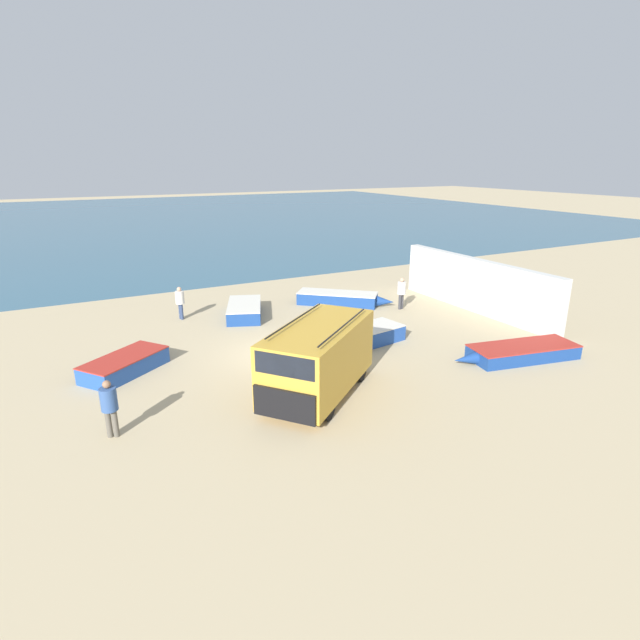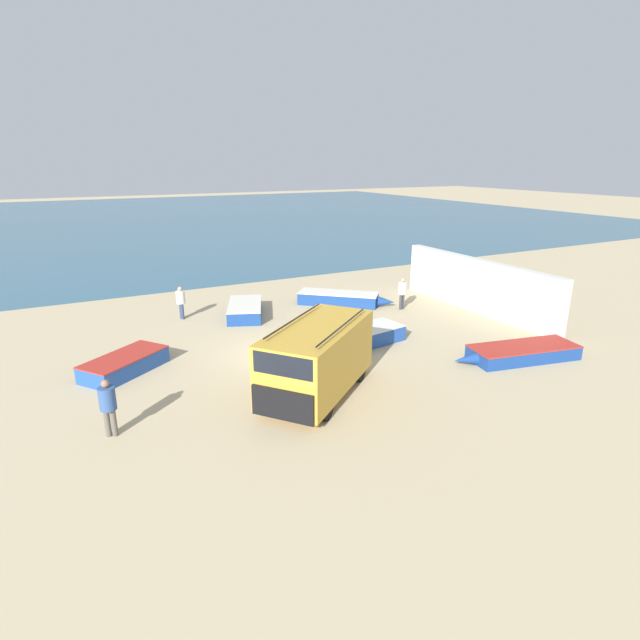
# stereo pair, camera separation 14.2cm
# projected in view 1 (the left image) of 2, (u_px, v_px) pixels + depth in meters

# --- Properties ---
(ground_plane) EXTENTS (200.00, 200.00, 0.00)m
(ground_plane) POSITION_uv_depth(u_px,v_px,m) (284.00, 354.00, 19.73)
(ground_plane) COLOR tan
(sea_water) EXTENTS (120.00, 80.00, 0.01)m
(sea_water) POSITION_uv_depth(u_px,v_px,m) (117.00, 220.00, 63.43)
(sea_water) COLOR #33607A
(sea_water) RESTS_ON ground_plane
(harbor_wall) EXTENTS (0.50, 10.11, 2.64)m
(harbor_wall) POSITION_uv_depth(u_px,v_px,m) (476.00, 285.00, 25.11)
(harbor_wall) COLOR silver
(harbor_wall) RESTS_ON ground_plane
(parked_van) EXTENTS (5.11, 4.67, 2.46)m
(parked_van) POSITION_uv_depth(u_px,v_px,m) (318.00, 357.00, 16.01)
(parked_van) COLOR gold
(parked_van) RESTS_ON ground_plane
(fishing_rowboat_0) EXTENTS (4.45, 4.07, 0.65)m
(fishing_rowboat_0) POSITION_uv_depth(u_px,v_px,m) (341.00, 299.00, 26.43)
(fishing_rowboat_0) COLOR navy
(fishing_rowboat_0) RESTS_ON ground_plane
(fishing_rowboat_1) EXTENTS (5.20, 2.32, 0.54)m
(fishing_rowboat_1) POSITION_uv_depth(u_px,v_px,m) (520.00, 352.00, 19.20)
(fishing_rowboat_1) COLOR navy
(fishing_rowboat_1) RESTS_ON ground_plane
(fishing_rowboat_2) EXTENTS (3.59, 3.02, 0.63)m
(fishing_rowboat_2) POSITION_uv_depth(u_px,v_px,m) (128.00, 363.00, 18.01)
(fishing_rowboat_2) COLOR #234CA3
(fishing_rowboat_2) RESTS_ON ground_plane
(fishing_rowboat_3) EXTENTS (3.82, 1.94, 0.66)m
(fishing_rowboat_3) POSITION_uv_depth(u_px,v_px,m) (370.00, 335.00, 20.94)
(fishing_rowboat_3) COLOR #234CA3
(fishing_rowboat_3) RESTS_ON ground_plane
(fishing_rowboat_4) EXTENTS (2.68, 4.12, 0.64)m
(fishing_rowboat_4) POSITION_uv_depth(u_px,v_px,m) (245.00, 309.00, 24.56)
(fishing_rowboat_4) COLOR navy
(fishing_rowboat_4) RESTS_ON ground_plane
(fisherman_0) EXTENTS (0.45, 0.45, 1.70)m
(fisherman_0) POSITION_uv_depth(u_px,v_px,m) (109.00, 404.00, 13.54)
(fisherman_0) COLOR #5B564C
(fisherman_0) RESTS_ON ground_plane
(fisherman_1) EXTENTS (0.42, 0.42, 1.59)m
(fisherman_1) POSITION_uv_depth(u_px,v_px,m) (180.00, 300.00, 23.80)
(fisherman_1) COLOR navy
(fisherman_1) RESTS_ON ground_plane
(fisherman_2) EXTENTS (0.43, 0.43, 1.64)m
(fisherman_2) POSITION_uv_depth(u_px,v_px,m) (402.00, 290.00, 25.42)
(fisherman_2) COLOR #38383D
(fisherman_2) RESTS_ON ground_plane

